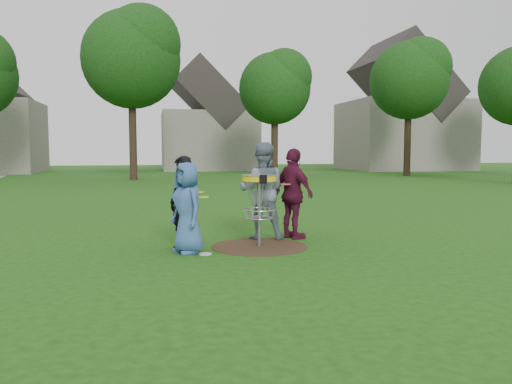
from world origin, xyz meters
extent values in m
plane|color=#19470F|center=(0.00, 0.00, 0.00)|extent=(100.00, 100.00, 0.00)
cylinder|color=#47331E|center=(0.00, 0.00, 0.00)|extent=(1.80, 1.80, 0.01)
imported|color=#365A95|center=(-1.35, -0.29, 0.80)|extent=(0.79, 0.92, 1.59)
imported|color=black|center=(-1.41, 0.03, 0.85)|extent=(0.68, 0.74, 1.70)
imported|color=slate|center=(0.24, 0.82, 0.98)|extent=(1.11, 0.96, 1.95)
imported|color=#54132C|center=(0.86, 0.69, 0.92)|extent=(0.86, 1.16, 1.84)
cylinder|color=silver|center=(-1.06, -0.49, 0.01)|extent=(0.22, 0.22, 0.02)
cylinder|color=#9EA0A5|center=(0.00, 0.00, 0.69)|extent=(0.05, 0.05, 1.38)
cylinder|color=yellow|center=(0.00, 0.00, 1.28)|extent=(0.64, 0.64, 0.10)
cylinder|color=#9EA0A5|center=(0.00, 0.00, 1.34)|extent=(0.66, 0.66, 0.01)
cube|color=black|center=(0.00, -0.33, 1.28)|extent=(0.14, 0.02, 0.16)
torus|color=#9EA0A5|center=(0.00, 0.00, 0.70)|extent=(0.62, 0.62, 0.02)
torus|color=#9EA0A5|center=(0.00, 0.00, 0.54)|extent=(0.50, 0.50, 0.02)
cylinder|color=#9EA0A5|center=(0.00, 0.00, 0.53)|extent=(0.44, 0.44, 0.01)
cylinder|color=#BEE919|center=(-1.07, -0.23, 0.98)|extent=(0.22, 0.22, 0.02)
cylinder|color=yellow|center=(-1.13, 0.02, 1.04)|extent=(0.22, 0.22, 0.02)
cylinder|color=#E93D83|center=(0.16, 0.55, 1.20)|extent=(0.22, 0.22, 0.02)
cylinder|color=#FF435E|center=(0.64, 0.52, 1.13)|extent=(0.22, 0.22, 0.02)
cylinder|color=#38281C|center=(-3.00, 21.50, 2.31)|extent=(0.46, 0.46, 4.62)
sphere|color=#164211|center=(-3.00, 21.50, 7.04)|extent=(5.72, 5.72, 5.72)
cylinder|color=#38281C|center=(6.00, 23.00, 1.89)|extent=(0.46, 0.46, 3.78)
sphere|color=#164211|center=(6.00, 23.00, 5.76)|extent=(4.68, 4.68, 4.68)
cylinder|color=#38281C|center=(15.00, 22.00, 2.10)|extent=(0.46, 0.46, 4.20)
sphere|color=#164211|center=(15.00, 22.00, 6.40)|extent=(5.20, 5.20, 5.20)
cube|color=gray|center=(3.00, 35.00, 2.50)|extent=(8.00, 7.00, 5.00)
cube|color=#2D2826|center=(3.00, 35.00, 6.44)|extent=(6.11, 7.14, 6.11)
cube|color=gray|center=(20.00, 32.00, 3.00)|extent=(10.00, 8.00, 6.00)
cube|color=#2D2826|center=(20.00, 32.00, 7.80)|extent=(7.64, 8.16, 7.64)
camera|label=1|loc=(-1.94, -8.98, 1.82)|focal=35.00mm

